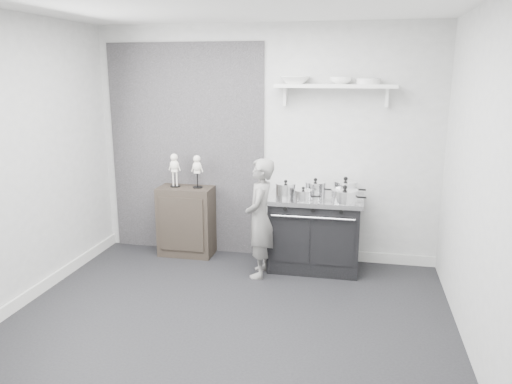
{
  "coord_description": "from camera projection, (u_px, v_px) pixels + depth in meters",
  "views": [
    {
      "loc": [
        1.08,
        -3.86,
        2.17
      ],
      "look_at": [
        0.08,
        0.95,
        0.98
      ],
      "focal_mm": 35.0,
      "sensor_mm": 36.0,
      "label": 1
    }
  ],
  "objects": [
    {
      "name": "pot_back_left",
      "position": [
        315.0,
        188.0,
        5.55
      ],
      "size": [
        0.33,
        0.24,
        0.19
      ],
      "color": "white",
      "rests_on": "stove"
    },
    {
      "name": "skeleton_full",
      "position": [
        175.0,
        168.0,
        5.88
      ],
      "size": [
        0.13,
        0.08,
        0.46
      ],
      "primitive_type": null,
      "color": "white",
      "rests_on": "side_cabinet"
    },
    {
      "name": "bowl_small",
      "position": [
        341.0,
        80.0,
        5.32
      ],
      "size": [
        0.24,
        0.24,
        0.07
      ],
      "primitive_type": "imported",
      "color": "white",
      "rests_on": "wall_shelf"
    },
    {
      "name": "wall_shelf",
      "position": [
        335.0,
        87.0,
        5.36
      ],
      "size": [
        1.3,
        0.26,
        0.24
      ],
      "color": "silver",
      "rests_on": "room_shell"
    },
    {
      "name": "bowl_large",
      "position": [
        295.0,
        80.0,
        5.42
      ],
      "size": [
        0.33,
        0.33,
        0.08
      ],
      "primitive_type": "imported",
      "color": "white",
      "rests_on": "wall_shelf"
    },
    {
      "name": "child",
      "position": [
        260.0,
        218.0,
        5.32
      ],
      "size": [
        0.32,
        0.48,
        1.29
      ],
      "primitive_type": "imported",
      "rotation": [
        0.0,
        0.0,
        -1.54
      ],
      "color": "slate",
      "rests_on": "ground"
    },
    {
      "name": "room_shell",
      "position": [
        217.0,
        137.0,
        4.17
      ],
      "size": [
        4.02,
        3.62,
        2.71
      ],
      "color": "#ACACA9",
      "rests_on": "ground"
    },
    {
      "name": "pot_front_center",
      "position": [
        303.0,
        195.0,
        5.31
      ],
      "size": [
        0.28,
        0.2,
        0.15
      ],
      "color": "white",
      "rests_on": "stove"
    },
    {
      "name": "stove",
      "position": [
        315.0,
        233.0,
        5.57
      ],
      "size": [
        1.03,
        0.65,
        0.83
      ],
      "color": "black",
      "rests_on": "ground"
    },
    {
      "name": "pot_front_right",
      "position": [
        345.0,
        196.0,
        5.24
      ],
      "size": [
        0.37,
        0.28,
        0.18
      ],
      "color": "white",
      "rests_on": "stove"
    },
    {
      "name": "side_cabinet",
      "position": [
        187.0,
        221.0,
        6.01
      ],
      "size": [
        0.64,
        0.38,
        0.84
      ],
      "primitive_type": "cube",
      "color": "black",
      "rests_on": "ground"
    },
    {
      "name": "plate_stack",
      "position": [
        368.0,
        81.0,
        5.27
      ],
      "size": [
        0.25,
        0.25,
        0.06
      ],
      "primitive_type": "cylinder",
      "color": "silver",
      "rests_on": "wall_shelf"
    },
    {
      "name": "pot_back_right",
      "position": [
        345.0,
        188.0,
        5.51
      ],
      "size": [
        0.36,
        0.27,
        0.22
      ],
      "color": "white",
      "rests_on": "stove"
    },
    {
      "name": "ground",
      "position": [
        225.0,
        324.0,
        4.4
      ],
      "size": [
        4.0,
        4.0,
        0.0
      ],
      "primitive_type": "plane",
      "color": "black",
      "rests_on": "ground"
    },
    {
      "name": "skeleton_torso",
      "position": [
        197.0,
        169.0,
        5.83
      ],
      "size": [
        0.13,
        0.08,
        0.45
      ],
      "primitive_type": null,
      "color": "white",
      "rests_on": "side_cabinet"
    },
    {
      "name": "pot_front_left",
      "position": [
        286.0,
        190.0,
        5.44
      ],
      "size": [
        0.31,
        0.22,
        0.2
      ],
      "color": "white",
      "rests_on": "stove"
    }
  ]
}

